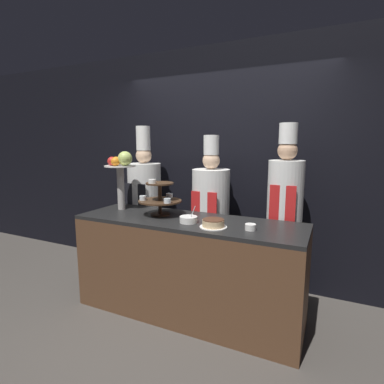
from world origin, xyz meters
The scene contains 11 objects.
ground_plane centered at (0.00, 0.00, 0.00)m, with size 14.00×14.00×0.00m, color #47423D.
wall_back centered at (0.00, 1.29, 1.40)m, with size 10.00×0.06×2.80m.
buffet_counter centered at (0.00, 0.35, 0.48)m, with size 2.19×0.69×0.95m.
tiered_stand centered at (-0.33, 0.38, 1.13)m, with size 0.43×0.43×0.37m.
fruit_pedestal centered at (-0.84, 0.43, 1.41)m, with size 0.33×0.33×0.64m.
cake_round centered at (0.32, 0.19, 0.99)m, with size 0.24×0.24×0.07m.
cup_white centered at (0.63, 0.25, 0.98)m, with size 0.09×0.09×0.05m.
serving_bowl_near centered at (0.06, 0.25, 0.98)m, with size 0.16×0.16×0.16m.
chef_left centered at (-0.87, 0.90, 0.99)m, with size 0.41×0.41×1.88m.
chef_center_left centered at (0.02, 0.90, 0.95)m, with size 0.41×0.41×1.76m.
chef_center_right centered at (0.81, 0.90, 1.05)m, with size 0.35×0.35×1.87m.
Camera 1 is at (1.23, -2.14, 1.67)m, focal length 28.00 mm.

